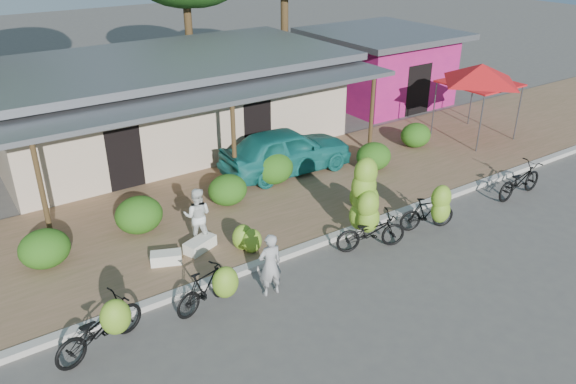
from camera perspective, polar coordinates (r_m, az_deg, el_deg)
name	(u,v)px	position (r m, az deg, el deg)	size (l,w,h in m)	color
ground	(363,284)	(13.56, 7.62, -9.26)	(100.00, 100.00, 0.00)	#4F4C49
sidewalk	(254,203)	(16.99, -3.49, -1.08)	(60.00, 6.00, 0.12)	#896149
curb	(313,245)	(14.80, 2.53, -5.39)	(60.00, 0.25, 0.15)	#A8A399
shop_main	(170,102)	(21.36, -11.94, 8.94)	(13.00, 8.50, 3.35)	#C1AB92
shop_pink	(380,66)	(27.01, 9.36, 12.55)	(6.00, 6.00, 3.25)	#B31B67
hedge_0	(45,249)	(14.85, -23.50, -5.30)	(1.22, 1.10, 0.95)	#245613
hedge_1	(139,215)	(15.60, -14.90, -2.26)	(1.28, 1.16, 1.00)	#245613
hedge_2	(228,190)	(16.65, -6.15, 0.21)	(1.18, 1.06, 0.92)	#245613
hedge_3	(273,168)	(17.89, -1.55, 2.47)	(1.34, 1.21, 1.05)	#245613
hedge_4	(374,156)	(19.13, 8.69, 3.60)	(1.21, 1.09, 0.94)	#245613
hedge_5	(416,135)	(21.43, 12.84, 5.65)	(1.16, 1.04, 0.90)	#245613
red_canopy	(481,74)	(22.50, 19.03, 11.31)	(3.50, 3.50, 2.86)	#59595E
bike_far_left	(101,326)	(11.85, -18.47, -12.83)	(2.12, 1.51, 1.47)	black
bike_left	(210,287)	(12.45, -7.96, -9.52)	(1.72, 1.32, 1.30)	black
bike_center	(367,212)	(14.70, 8.07, -2.03)	(2.01, 1.44, 2.35)	black
bike_right	(432,210)	(15.67, 14.38, -1.79)	(1.68, 1.33, 1.60)	black
bike_far_right	(520,181)	(18.70, 22.47, 1.08)	(2.03, 0.78, 1.05)	black
loose_banana_a	(243,237)	(14.39, -4.61, -4.60)	(0.56, 0.48, 0.70)	#84AF2B
loose_banana_b	(252,241)	(14.26, -3.69, -4.98)	(0.52, 0.45, 0.66)	#84AF2B
loose_banana_c	(359,196)	(16.51, 7.20, -0.45)	(0.58, 0.49, 0.72)	#84AF2B
sack_near	(200,245)	(14.60, -8.92, -5.29)	(0.85, 0.40, 0.30)	white
sack_far	(166,258)	(14.23, -12.27, -6.56)	(0.75, 0.38, 0.28)	white
vendor	(270,265)	(12.71, -1.83, -7.39)	(0.57, 0.37, 1.56)	#969696
bystander	(197,216)	(14.68, -9.18, -2.38)	(0.74, 0.58, 1.52)	white
teal_van	(286,150)	(18.62, -0.17, 4.25)	(1.81, 4.49, 1.53)	#186C67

